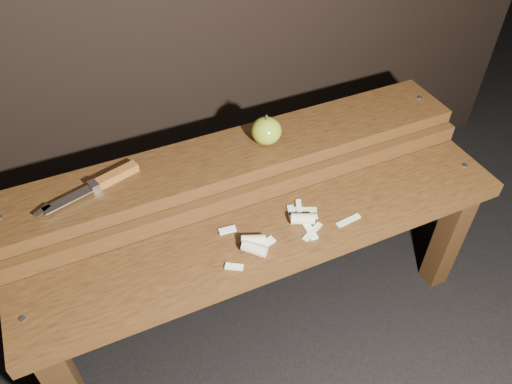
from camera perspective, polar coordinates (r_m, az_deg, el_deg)
name	(u,v)px	position (r m, az deg, el deg)	size (l,w,h in m)	color
ground	(264,313)	(1.53, 0.96, -13.71)	(60.00, 60.00, 0.00)	black
bench_front_tier	(277,253)	(1.21, 2.40, -6.95)	(1.20, 0.20, 0.42)	black
bench_rear_tier	(239,176)	(1.30, -1.93, 1.80)	(1.20, 0.21, 0.50)	black
apple	(266,131)	(1.25, 1.19, 7.00)	(0.08, 0.08, 0.08)	olive
knife	(105,181)	(1.20, -16.87, 1.21)	(0.25, 0.09, 0.02)	brown
apple_scraps	(276,233)	(1.14, 2.30, -4.74)	(0.35, 0.14, 0.03)	beige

